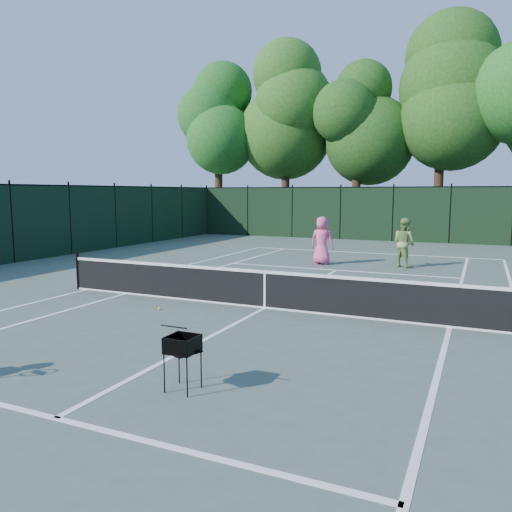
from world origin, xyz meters
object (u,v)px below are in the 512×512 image
at_px(player_green, 404,243).
at_px(ball_hopper, 182,345).
at_px(loose_ball_midcourt, 159,309).
at_px(player_pink, 322,240).

xyz_separation_m(player_green, ball_hopper, (-1.09, -13.20, -0.25)).
height_order(ball_hopper, loose_ball_midcourt, ball_hopper).
distance_m(ball_hopper, loose_ball_midcourt, 4.96).
xyz_separation_m(player_green, loose_ball_midcourt, (-4.20, -9.39, -0.87)).
bearing_deg(loose_ball_midcourt, player_pink, 81.97).
bearing_deg(player_pink, ball_hopper, 99.87).
distance_m(player_pink, loose_ball_midcourt, 8.95).
relative_size(player_pink, ball_hopper, 2.35).
distance_m(player_green, loose_ball_midcourt, 10.32).
bearing_deg(loose_ball_midcourt, ball_hopper, -50.79).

